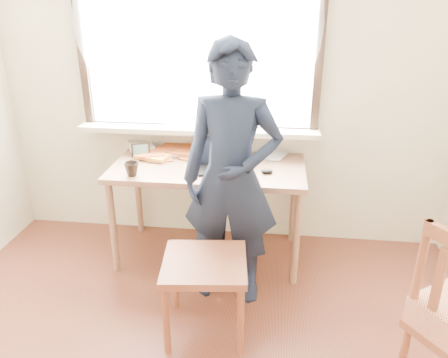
# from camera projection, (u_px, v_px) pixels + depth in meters

# --- Properties ---
(room_shell) EXTENTS (3.52, 4.02, 2.61)m
(room_shell) POSITION_uv_depth(u_px,v_px,m) (158.00, 73.00, 1.50)
(room_shell) COLOR beige
(room_shell) RESTS_ON ground
(desk) EXTENTS (1.39, 0.70, 0.75)m
(desk) POSITION_uv_depth(u_px,v_px,m) (208.00, 175.00, 3.19)
(desk) COLOR #916448
(desk) RESTS_ON ground
(laptop) EXTENTS (0.36, 0.32, 0.22)m
(laptop) POSITION_uv_depth(u_px,v_px,m) (220.00, 161.00, 3.10)
(laptop) COLOR black
(laptop) RESTS_ON desk
(mug_white) EXTENTS (0.17, 0.17, 0.10)m
(mug_white) POSITION_uv_depth(u_px,v_px,m) (201.00, 149.00, 3.34)
(mug_white) COLOR white
(mug_white) RESTS_ON desk
(mug_dark) EXTENTS (0.12, 0.12, 0.09)m
(mug_dark) POSITION_uv_depth(u_px,v_px,m) (132.00, 169.00, 2.97)
(mug_dark) COLOR black
(mug_dark) RESTS_ON desk
(mouse) EXTENTS (0.08, 0.06, 0.03)m
(mouse) POSITION_uv_depth(u_px,v_px,m) (267.00, 171.00, 3.02)
(mouse) COLOR black
(mouse) RESTS_ON desk
(desk_clutter) EXTENTS (0.83, 0.53, 0.05)m
(desk_clutter) POSITION_uv_depth(u_px,v_px,m) (164.00, 153.00, 3.35)
(desk_clutter) COLOR #2B578E
(desk_clutter) RESTS_ON desk
(book_a) EXTENTS (0.24, 0.30, 0.03)m
(book_a) POSITION_uv_depth(u_px,v_px,m) (164.00, 151.00, 3.41)
(book_a) COLOR white
(book_a) RESTS_ON desk
(book_b) EXTENTS (0.24, 0.27, 0.02)m
(book_b) POSITION_uv_depth(u_px,v_px,m) (264.00, 153.00, 3.38)
(book_b) COLOR white
(book_b) RESTS_ON desk
(picture_frame) EXTENTS (0.14, 0.06, 0.11)m
(picture_frame) POSITION_uv_depth(u_px,v_px,m) (141.00, 151.00, 3.29)
(picture_frame) COLOR black
(picture_frame) RESTS_ON desk
(work_chair) EXTENTS (0.52, 0.50, 0.49)m
(work_chair) POSITION_uv_depth(u_px,v_px,m) (205.00, 272.00, 2.52)
(work_chair) COLOR brown
(work_chair) RESTS_ON ground
(person) EXTENTS (0.63, 0.43, 1.68)m
(person) POSITION_uv_depth(u_px,v_px,m) (232.00, 178.00, 2.70)
(person) COLOR black
(person) RESTS_ON ground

